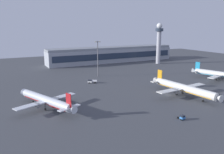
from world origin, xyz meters
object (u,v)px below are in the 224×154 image
at_px(pushback_tug, 182,117).
at_px(airplane_taxiway_distant, 183,88).
at_px(apron_light_central, 98,56).
at_px(control_tower, 159,41).
at_px(airplane_near_gate, 46,100).
at_px(airplane_far_stand, 221,75).
at_px(fuel_truck, 92,81).

bearing_deg(pushback_tug, airplane_taxiway_distant, -137.09).
bearing_deg(apron_light_central, airplane_taxiway_distant, -72.32).
bearing_deg(control_tower, airplane_taxiway_distant, -121.46).
height_order(airplane_near_gate, airplane_far_stand, airplane_far_stand).
relative_size(airplane_far_stand, fuel_truck, 6.81).
height_order(control_tower, fuel_truck, control_tower).
relative_size(airplane_near_gate, apron_light_central, 1.43).
bearing_deg(fuel_truck, control_tower, -28.34).
distance_m(pushback_tug, apron_light_central, 94.48).
bearing_deg(airplane_far_stand, control_tower, -112.68).
bearing_deg(fuel_truck, airplane_near_gate, 168.56).
xyz_separation_m(airplane_taxiway_distant, apron_light_central, (-21.73, 68.16, 11.06)).
distance_m(airplane_taxiway_distant, fuel_truck, 60.36).
distance_m(airplane_near_gate, apron_light_central, 74.49).
relative_size(airplane_taxiway_distant, airplane_far_stand, 1.05).
bearing_deg(airplane_taxiway_distant, apron_light_central, -77.72).
bearing_deg(airplane_taxiway_distant, airplane_near_gate, -16.51).
relative_size(airplane_taxiway_distant, pushback_tug, 14.35).
xyz_separation_m(airplane_far_stand, pushback_tug, (-75.40, -40.07, -3.23)).
bearing_deg(fuel_truck, apron_light_central, 1.07).
relative_size(control_tower, fuel_truck, 6.52).
bearing_deg(pushback_tug, airplane_far_stand, -154.89).
xyz_separation_m(airplane_taxiway_distant, airplane_near_gate, (-71.60, 14.05, -0.44)).
bearing_deg(airplane_far_stand, airplane_near_gate, -16.57).
bearing_deg(control_tower, airplane_near_gate, -147.74).
height_order(airplane_near_gate, pushback_tug, airplane_near_gate).
height_order(airplane_taxiway_distant, pushback_tug, airplane_taxiway_distant).
relative_size(airplane_far_stand, pushback_tug, 13.71).
relative_size(airplane_near_gate, airplane_far_stand, 0.90).
xyz_separation_m(airplane_taxiway_distant, fuel_truck, (-34.16, 49.68, -3.03)).
xyz_separation_m(pushback_tug, apron_light_central, (2.76, 93.33, 14.39)).
relative_size(pushback_tug, apron_light_central, 0.12).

